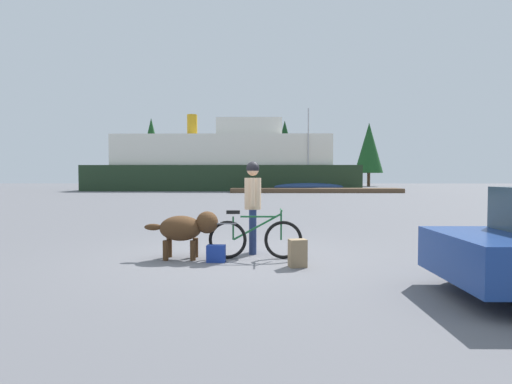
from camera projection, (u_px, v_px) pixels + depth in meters
The scene contains 13 objects.
ground_plane at pixel (235, 257), 7.51m from camera, with size 160.00×160.00×0.00m, color slate.
bicycle at pixel (255, 238), 7.34m from camera, with size 1.69×0.44×0.90m.
person_cyclist at pixel (253, 198), 7.83m from camera, with size 0.32×0.53×1.77m.
dog at pixel (187, 228), 7.34m from camera, with size 1.34×0.53×0.86m.
backpack at pixel (298, 253), 6.68m from camera, with size 0.28×0.20×0.46m, color #8C7251.
handbag_pannier at pixel (216, 254), 7.07m from camera, with size 0.32×0.18×0.29m, color navy.
dock_pier at pixel (315, 190), 37.92m from camera, with size 15.71×2.83×0.40m, color brown.
ferry_boat at pixel (225, 164), 44.59m from camera, with size 28.54×7.85×8.25m.
sailboat_moored at pixel (308, 186), 41.20m from camera, with size 7.92×2.22×8.37m.
pine_tree_far_left at pixel (151, 144), 61.47m from camera, with size 3.56×3.56×10.33m.
pine_tree_center at pixel (244, 141), 60.92m from camera, with size 3.49×3.49×10.37m.
pine_tree_far_right at pixel (369, 148), 61.23m from camera, with size 4.21×4.21×9.58m.
pine_tree_mid_back at pixel (285, 145), 68.19m from camera, with size 4.34×4.34×10.86m.
Camera 1 is at (0.46, -7.45, 1.49)m, focal length 28.56 mm.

